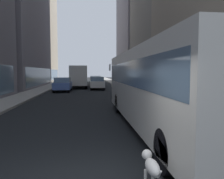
# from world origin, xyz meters

# --- Properties ---
(ground_plane) EXTENTS (120.00, 120.00, 0.00)m
(ground_plane) POSITION_xyz_m (0.00, 35.00, 0.00)
(ground_plane) COLOR black
(sidewalk_left) EXTENTS (2.40, 110.00, 0.15)m
(sidewalk_left) POSITION_xyz_m (-5.70, 35.00, 0.07)
(sidewalk_left) COLOR gray
(sidewalk_left) RESTS_ON ground
(sidewalk_right) EXTENTS (2.40, 110.00, 0.15)m
(sidewalk_right) POSITION_xyz_m (5.70, 35.00, 0.07)
(sidewalk_right) COLOR gray
(sidewalk_right) RESTS_ON ground
(building_left_far) EXTENTS (8.18, 16.97, 24.28)m
(building_left_far) POSITION_xyz_m (-11.90, 50.47, 12.13)
(building_left_far) COLOR #A0937F
(building_left_far) RESTS_ON ground
(transit_bus) EXTENTS (2.78, 11.53, 3.05)m
(transit_bus) POSITION_xyz_m (2.80, 4.98, 1.78)
(transit_bus) COLOR silver
(transit_bus) RESTS_ON ground
(car_white_van) EXTENTS (1.78, 4.54, 1.62)m
(car_white_van) POSITION_xyz_m (1.20, 25.67, 0.82)
(car_white_van) COLOR silver
(car_white_van) RESTS_ON ground
(car_yellow_taxi) EXTENTS (1.93, 4.69, 1.62)m
(car_yellow_taxi) POSITION_xyz_m (-1.20, 42.41, 0.83)
(car_yellow_taxi) COLOR yellow
(car_yellow_taxi) RESTS_ON ground
(car_blue_hatchback) EXTENTS (1.82, 4.27, 1.62)m
(car_blue_hatchback) POSITION_xyz_m (-2.80, 22.55, 0.82)
(car_blue_hatchback) COLOR #4C6BB7
(car_blue_hatchback) RESTS_ON ground
(car_black_suv) EXTENTS (1.70, 4.26, 1.62)m
(car_black_suv) POSITION_xyz_m (1.20, 31.49, 0.82)
(car_black_suv) COLOR black
(car_black_suv) RESTS_ON ground
(box_truck) EXTENTS (2.30, 7.50, 3.05)m
(box_truck) POSITION_xyz_m (-1.20, 29.21, 1.67)
(box_truck) COLOR #A51919
(box_truck) RESTS_ON ground
(dalmatian_dog) EXTENTS (0.22, 0.96, 0.72)m
(dalmatian_dog) POSITION_xyz_m (1.11, 0.04, 0.51)
(dalmatian_dog) COLOR white
(dalmatian_dog) RESTS_ON ground
(pedestrian_in_coat) EXTENTS (0.34, 0.34, 1.69)m
(pedestrian_in_coat) POSITION_xyz_m (5.84, 6.36, 1.01)
(pedestrian_in_coat) COLOR #1E1E2D
(pedestrian_in_coat) RESTS_ON sidewalk_right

